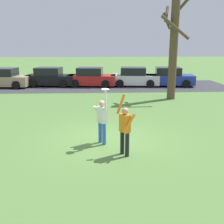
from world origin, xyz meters
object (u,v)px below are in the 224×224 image
Objects in this scene: parked_car_red at (91,78)px; bare_tree_tall at (173,46)px; parked_car_black at (50,78)px; parked_car_tan at (5,79)px; parked_car_blue at (169,77)px; frisbee_disc at (105,89)px; person_catcher at (102,118)px; person_defender at (125,127)px; parked_car_white at (134,77)px.

bare_tree_tall is at bearing -39.29° from parked_car_red.
parked_car_black is at bearing 146.41° from bare_tree_tall.
parked_car_red is 0.67× the size of bare_tree_tall.
parked_car_blue is at bearing 7.06° from parked_car_tan.
parked_car_red is 6.73m from parked_car_blue.
frisbee_disc is 15.92m from parked_car_tan.
parked_car_black is at bearing -175.58° from parked_car_blue.
bare_tree_tall is at bearing -96.22° from parked_car_blue.
frisbee_disc is (0.12, -0.19, 1.11)m from person_catcher.
bare_tree_tall is (8.97, -5.96, 2.69)m from parked_car_black.
bare_tree_tall is at bearing -57.02° from person_defender.
person_catcher is 15.64m from parked_car_tan.
frisbee_disc is at bearing -65.65° from parked_car_black.
person_defender is at bearing -102.78° from parked_car_blue.
frisbee_disc is at bearing 0.00° from person_defender.
parked_car_blue is at bearing 66.75° from frisbee_disc.
parked_car_white is at bearing 4.66° from parked_car_black.
person_defender is 14.85m from parked_car_red.
frisbee_disc reaches higher than parked_car_white.
parked_car_red is (-1.47, 14.78, -0.25)m from person_defender.
parked_car_white and parked_car_blue have the same top height.
person_catcher is at bearing -65.89° from parked_car_black.
parked_car_red is at bearing -27.80° from person_defender.
parked_car_black is 11.10m from bare_tree_tall.
parked_car_red and parked_car_blue have the same top height.
parked_car_red is (7.23, 0.20, 0.00)m from parked_car_tan.
parked_car_white is 1.00× the size of parked_car_blue.
parked_car_tan is at bearing -172.06° from parked_car_white.
parked_car_white is (2.26, 14.74, -0.25)m from person_defender.
person_defender is at bearing 0.00° from person_catcher.
parked_car_red is at bearing 8.66° from parked_car_tan.
parked_car_blue is at bearing 5.34° from parked_car_red.
person_catcher is 9.57m from bare_tree_tall.
parked_car_red is 3.73m from parked_car_white.
parked_car_blue is at bearing 122.54° from person_catcher.
parked_car_white is (3.00, 13.63, -0.25)m from person_catcher.
person_catcher is at bearing -52.36° from parked_car_tan.
frisbee_disc is at bearing -94.70° from parked_car_white.
parked_car_tan is 13.95m from parked_car_blue.
frisbee_disc is 14.92m from parked_car_blue.
parked_car_black is 10.28m from parked_car_blue.
parked_car_blue is 0.67× the size of bare_tree_tall.
parked_car_tan is at bearing -2.66° from person_defender.
frisbee_disc is 14.18m from parked_car_white.
parked_car_white is at bearing 7.94° from parked_car_tan.
parked_car_blue is 6.25m from bare_tree_tall.
frisbee_disc is 9.45m from bare_tree_tall.
parked_car_black is 0.67× the size of bare_tree_tall.
frisbee_disc reaches higher than parked_car_red.
parked_car_red is at bearing -173.46° from parked_car_white.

